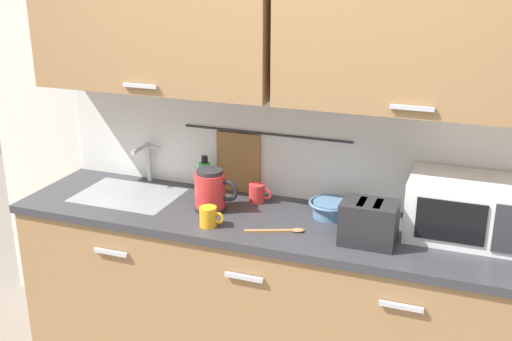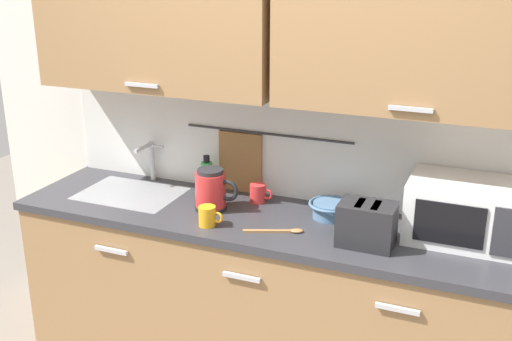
% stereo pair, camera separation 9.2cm
% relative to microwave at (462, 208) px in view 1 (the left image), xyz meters
% --- Properties ---
extents(counter_unit, '(2.53, 0.64, 0.90)m').
position_rel_microwave_xyz_m(counter_unit, '(-0.88, -0.11, -0.58)').
color(counter_unit, '#997047').
rests_on(counter_unit, ground).
extents(back_wall_assembly, '(3.70, 0.41, 2.50)m').
position_rel_microwave_xyz_m(back_wall_assembly, '(-0.87, 0.12, 0.49)').
color(back_wall_assembly, silver).
rests_on(back_wall_assembly, ground).
extents(sink_faucet, '(0.09, 0.17, 0.22)m').
position_rel_microwave_xyz_m(sink_faucet, '(-1.65, 0.12, 0.01)').
color(sink_faucet, '#B2B5BA').
rests_on(sink_faucet, counter_unit).
extents(microwave, '(0.46, 0.35, 0.27)m').
position_rel_microwave_xyz_m(microwave, '(0.00, 0.00, 0.00)').
color(microwave, white).
rests_on(microwave, counter_unit).
extents(electric_kettle, '(0.23, 0.16, 0.21)m').
position_rel_microwave_xyz_m(electric_kettle, '(-1.16, -0.11, -0.03)').
color(electric_kettle, black).
rests_on(electric_kettle, counter_unit).
extents(dish_soap_bottle, '(0.06, 0.06, 0.20)m').
position_rel_microwave_xyz_m(dish_soap_bottle, '(-1.29, 0.10, -0.05)').
color(dish_soap_bottle, green).
rests_on(dish_soap_bottle, counter_unit).
extents(mug_near_sink, '(0.12, 0.08, 0.09)m').
position_rel_microwave_xyz_m(mug_near_sink, '(-1.09, -0.30, -0.09)').
color(mug_near_sink, orange).
rests_on(mug_near_sink, counter_unit).
extents(mixing_bowl, '(0.21, 0.21, 0.08)m').
position_rel_microwave_xyz_m(mixing_bowl, '(-0.59, 0.01, -0.09)').
color(mixing_bowl, '#4C7093').
rests_on(mixing_bowl, counter_unit).
extents(toaster, '(0.26, 0.17, 0.19)m').
position_rel_microwave_xyz_m(toaster, '(-0.37, -0.21, -0.04)').
color(toaster, '#232326').
rests_on(toaster, counter_unit).
extents(mug_by_kettle, '(0.12, 0.08, 0.09)m').
position_rel_microwave_xyz_m(mug_by_kettle, '(-0.98, 0.06, -0.09)').
color(mug_by_kettle, red).
rests_on(mug_by_kettle, counter_unit).
extents(wooden_spoon, '(0.27, 0.13, 0.01)m').
position_rel_microwave_xyz_m(wooden_spoon, '(-0.75, -0.24, -0.13)').
color(wooden_spoon, '#9E7042').
rests_on(wooden_spoon, counter_unit).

